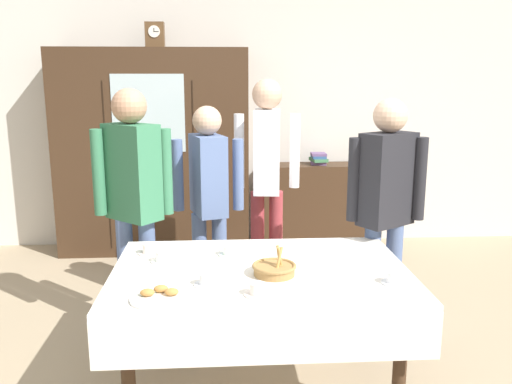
% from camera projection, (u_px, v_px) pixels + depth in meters
% --- Properties ---
extents(ground_plane, '(12.00, 12.00, 0.00)m').
position_uv_depth(ground_plane, '(258.00, 367.00, 3.30)').
color(ground_plane, tan).
rests_on(ground_plane, ground).
extents(back_wall, '(6.40, 0.10, 2.70)m').
position_uv_depth(back_wall, '(241.00, 117.00, 5.60)').
color(back_wall, silver).
rests_on(back_wall, ground).
extents(dining_table, '(1.64, 1.10, 0.72)m').
position_uv_depth(dining_table, '(261.00, 287.00, 2.94)').
color(dining_table, '#3D2819').
rests_on(dining_table, ground).
extents(wall_cabinet, '(1.90, 0.46, 2.04)m').
position_uv_depth(wall_cabinet, '(153.00, 153.00, 5.32)').
color(wall_cabinet, '#3D2819').
rests_on(wall_cabinet, ground).
extents(mantel_clock, '(0.18, 0.11, 0.24)m').
position_uv_depth(mantel_clock, '(155.00, 35.00, 5.09)').
color(mantel_clock, brown).
rests_on(mantel_clock, wall_cabinet).
extents(bookshelf_low, '(1.18, 0.35, 0.88)m').
position_uv_depth(bookshelf_low, '(317.00, 205.00, 5.60)').
color(bookshelf_low, '#3D2819').
rests_on(bookshelf_low, ground).
extents(book_stack, '(0.17, 0.23, 0.12)m').
position_uv_depth(book_stack, '(318.00, 159.00, 5.49)').
color(book_stack, '#664C7A').
rests_on(book_stack, bookshelf_low).
extents(tea_cup_mid_right, '(0.13, 0.13, 0.06)m').
position_uv_depth(tea_cup_mid_right, '(230.00, 251.00, 3.16)').
color(tea_cup_mid_right, silver).
rests_on(tea_cup_mid_right, dining_table).
extents(tea_cup_far_left, '(0.13, 0.13, 0.06)m').
position_uv_depth(tea_cup_far_left, '(257.00, 290.00, 2.59)').
color(tea_cup_far_left, white).
rests_on(tea_cup_far_left, dining_table).
extents(tea_cup_center, '(0.13, 0.13, 0.06)m').
position_uv_depth(tea_cup_center, '(207.00, 280.00, 2.71)').
color(tea_cup_center, white).
rests_on(tea_cup_center, dining_table).
extents(tea_cup_mid_left, '(0.13, 0.13, 0.06)m').
position_uv_depth(tea_cup_mid_left, '(394.00, 278.00, 2.73)').
color(tea_cup_mid_left, white).
rests_on(tea_cup_mid_left, dining_table).
extents(tea_cup_near_right, '(0.13, 0.13, 0.06)m').
position_uv_depth(tea_cup_near_right, '(163.00, 257.00, 3.05)').
color(tea_cup_near_right, white).
rests_on(tea_cup_near_right, dining_table).
extents(tea_cup_near_left, '(0.13, 0.13, 0.06)m').
position_uv_depth(tea_cup_near_left, '(149.00, 249.00, 3.19)').
color(tea_cup_near_left, white).
rests_on(tea_cup_near_left, dining_table).
extents(bread_basket, '(0.24, 0.24, 0.16)m').
position_uv_depth(bread_basket, '(274.00, 269.00, 2.85)').
color(bread_basket, '#9E7542').
rests_on(bread_basket, dining_table).
extents(pastry_plate, '(0.28, 0.28, 0.05)m').
position_uv_depth(pastry_plate, '(159.00, 296.00, 2.55)').
color(pastry_plate, white).
rests_on(pastry_plate, dining_table).
extents(spoon_far_left, '(0.12, 0.02, 0.01)m').
position_uv_depth(spoon_far_left, '(365.00, 253.00, 3.21)').
color(spoon_far_left, silver).
rests_on(spoon_far_left, dining_table).
extents(spoon_center, '(0.12, 0.02, 0.01)m').
position_uv_depth(spoon_center, '(195.00, 256.00, 3.16)').
color(spoon_center, silver).
rests_on(spoon_center, dining_table).
extents(spoon_far_right, '(0.12, 0.02, 0.01)m').
position_uv_depth(spoon_far_right, '(337.00, 261.00, 3.06)').
color(spoon_far_right, silver).
rests_on(spoon_far_right, dining_table).
extents(person_beside_shelf, '(0.52, 0.40, 1.57)m').
position_uv_depth(person_beside_shelf, '(208.00, 191.00, 3.90)').
color(person_beside_shelf, slate).
rests_on(person_beside_shelf, ground).
extents(person_near_right_end, '(0.52, 0.36, 1.64)m').
position_uv_depth(person_near_right_end, '(386.00, 197.00, 3.49)').
color(person_near_right_end, slate).
rests_on(person_near_right_end, ground).
extents(person_behind_table_right, '(0.52, 0.38, 1.75)m').
position_uv_depth(person_behind_table_right, '(267.00, 166.00, 4.20)').
color(person_behind_table_right, '#933338').
rests_on(person_behind_table_right, ground).
extents(person_behind_table_left, '(0.52, 0.39, 1.70)m').
position_uv_depth(person_behind_table_left, '(133.00, 190.00, 3.50)').
color(person_behind_table_left, slate).
rests_on(person_behind_table_left, ground).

